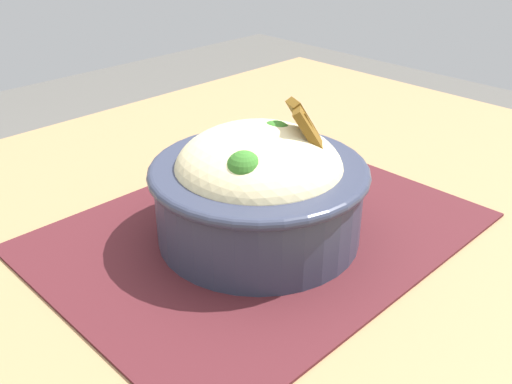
% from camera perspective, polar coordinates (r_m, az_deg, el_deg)
% --- Properties ---
extents(table, '(1.13, 0.89, 0.73)m').
position_cam_1_polar(table, '(0.63, 0.24, -9.56)').
color(table, '#99754C').
rests_on(table, ground_plane).
extents(placemat, '(0.42, 0.33, 0.00)m').
position_cam_1_polar(placemat, '(0.60, 0.36, -3.85)').
color(placemat, '#47191E').
rests_on(placemat, table).
extents(bowl, '(0.23, 0.23, 0.14)m').
position_cam_1_polar(bowl, '(0.56, 0.04, 0.56)').
color(bowl, '#2D3347').
rests_on(bowl, placemat).
extents(fork, '(0.02, 0.13, 0.00)m').
position_cam_1_polar(fork, '(0.66, 4.41, -0.43)').
color(fork, silver).
rests_on(fork, placemat).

